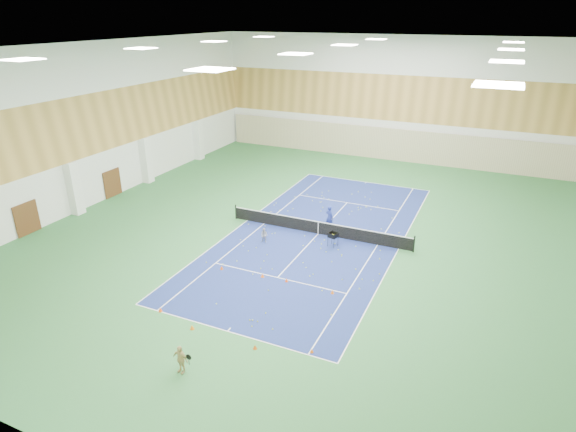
% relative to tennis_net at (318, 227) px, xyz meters
% --- Properties ---
extents(ground, '(40.00, 40.00, 0.00)m').
position_rel_tennis_net_xyz_m(ground, '(0.00, 0.00, -0.55)').
color(ground, '#2D6936').
rests_on(ground, ground).
extents(room_shell, '(36.00, 40.00, 12.00)m').
position_rel_tennis_net_xyz_m(room_shell, '(0.00, 0.00, 5.45)').
color(room_shell, white).
rests_on(room_shell, ground).
extents(wood_cladding, '(36.00, 40.00, 8.00)m').
position_rel_tennis_net_xyz_m(wood_cladding, '(0.00, 0.00, 7.45)').
color(wood_cladding, '#BD9146').
rests_on(wood_cladding, room_shell).
extents(ceiling_light_grid, '(21.40, 25.40, 0.06)m').
position_rel_tennis_net_xyz_m(ceiling_light_grid, '(0.00, 0.00, 11.37)').
color(ceiling_light_grid, white).
rests_on(ceiling_light_grid, room_shell).
extents(court_surface, '(10.97, 23.77, 0.01)m').
position_rel_tennis_net_xyz_m(court_surface, '(0.00, 0.00, -0.55)').
color(court_surface, navy).
rests_on(court_surface, ground).
extents(tennis_balls_scatter, '(10.57, 22.77, 0.07)m').
position_rel_tennis_net_xyz_m(tennis_balls_scatter, '(0.00, 0.00, -0.50)').
color(tennis_balls_scatter, '#C0D824').
rests_on(tennis_balls_scatter, ground).
extents(tennis_net, '(12.80, 0.10, 1.10)m').
position_rel_tennis_net_xyz_m(tennis_net, '(0.00, 0.00, 0.00)').
color(tennis_net, black).
rests_on(tennis_net, ground).
extents(back_curtain, '(35.40, 0.16, 3.20)m').
position_rel_tennis_net_xyz_m(back_curtain, '(0.00, 19.75, 1.05)').
color(back_curtain, '#C6B793').
rests_on(back_curtain, ground).
extents(door_left_a, '(0.08, 1.80, 2.20)m').
position_rel_tennis_net_xyz_m(door_left_a, '(-17.92, -8.00, 0.55)').
color(door_left_a, '#593319').
rests_on(door_left_a, ground).
extents(door_left_b, '(0.08, 1.80, 2.20)m').
position_rel_tennis_net_xyz_m(door_left_b, '(-17.92, 0.00, 0.55)').
color(door_left_b, '#593319').
rests_on(door_left_b, ground).
extents(coach, '(0.74, 0.63, 1.71)m').
position_rel_tennis_net_xyz_m(coach, '(0.38, 1.16, 0.31)').
color(coach, '#21329B').
rests_on(coach, ground).
extents(child_court, '(0.49, 0.38, 0.99)m').
position_rel_tennis_net_xyz_m(child_court, '(-2.75, -2.62, -0.06)').
color(child_court, '#94949C').
rests_on(child_court, ground).
extents(child_apron, '(0.80, 0.39, 1.31)m').
position_rel_tennis_net_xyz_m(child_apron, '(-0.32, -15.05, 0.10)').
color(child_apron, tan).
rests_on(child_apron, ground).
extents(ball_cart, '(0.67, 0.67, 0.96)m').
position_rel_tennis_net_xyz_m(ball_cart, '(1.52, -1.32, -0.07)').
color(ball_cart, black).
rests_on(ball_cart, ground).
extents(cone_svc_a, '(0.21, 0.21, 0.23)m').
position_rel_tennis_net_xyz_m(cone_svc_a, '(-3.39, -6.89, -0.43)').
color(cone_svc_a, '#D64A0B').
rests_on(cone_svc_a, ground).
extents(cone_svc_b, '(0.21, 0.21, 0.23)m').
position_rel_tennis_net_xyz_m(cone_svc_b, '(-0.80, -6.70, -0.43)').
color(cone_svc_b, '#FA5E0D').
rests_on(cone_svc_b, ground).
extents(cone_svc_c, '(0.19, 0.19, 0.21)m').
position_rel_tennis_net_xyz_m(cone_svc_c, '(0.65, -6.59, -0.45)').
color(cone_svc_c, '#F0430C').
rests_on(cone_svc_c, ground).
extents(cone_svc_d, '(0.20, 0.20, 0.22)m').
position_rel_tennis_net_xyz_m(cone_svc_d, '(3.40, -6.69, -0.44)').
color(cone_svc_d, orange).
rests_on(cone_svc_d, ground).
extents(cone_base_a, '(0.21, 0.21, 0.23)m').
position_rel_tennis_net_xyz_m(cone_base_a, '(-3.93, -11.86, -0.44)').
color(cone_base_a, '#F5490C').
rests_on(cone_base_a, ground).
extents(cone_base_b, '(0.21, 0.21, 0.23)m').
position_rel_tennis_net_xyz_m(cone_base_b, '(-1.62, -12.42, -0.43)').
color(cone_base_b, orange).
rests_on(cone_base_b, ground).
extents(cone_base_c, '(0.19, 0.19, 0.21)m').
position_rel_tennis_net_xyz_m(cone_base_c, '(1.78, -12.47, -0.45)').
color(cone_base_c, '#E8520C').
rests_on(cone_base_c, ground).
extents(cone_base_d, '(0.18, 0.18, 0.19)m').
position_rel_tennis_net_xyz_m(cone_base_d, '(4.19, -11.65, -0.45)').
color(cone_base_d, '#F35F0C').
rests_on(cone_base_d, ground).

